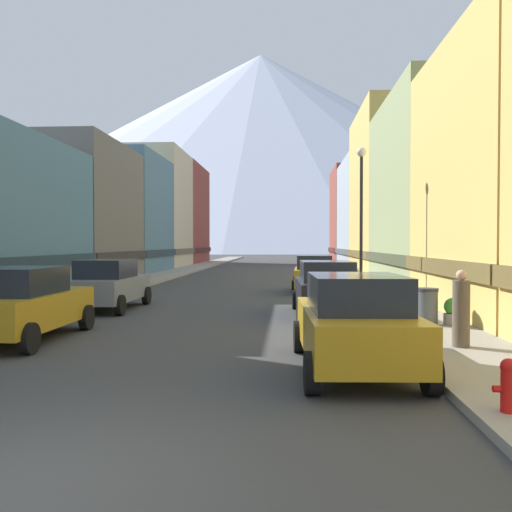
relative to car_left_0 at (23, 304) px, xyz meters
The scene contains 22 objects.
ground_plane 8.61m from the car_left_0, 63.66° to the right, with size 400.00×400.00×0.00m, color #3B3B3B.
sidewalk_left 27.45m from the car_left_0, 95.12° to the left, with size 2.50×100.00×0.15m, color gray.
sidewalk_right 29.13m from the car_left_0, 69.81° to the left, with size 2.50×100.00×0.15m, color gray.
storefront_left_2 21.57m from the car_left_0, 111.58° to the left, with size 8.59×9.71×8.42m.
storefront_left_3 31.03m from the car_left_0, 105.41° to the left, with size 9.28×9.75×9.28m.
storefront_left_4 40.34m from the car_left_0, 100.86° to the left, with size 8.00×9.41×11.26m.
storefront_left_5 50.77m from the car_left_0, 98.14° to the left, with size 7.22×11.96×11.32m.
storefront_right_2 21.92m from the car_left_0, 45.69° to the left, with size 7.87×11.35×9.73m.
storefront_right_3 31.52m from the car_left_0, 59.01° to the left, with size 9.78×11.12×11.73m.
storefront_right_4 41.04m from the car_left_0, 68.70° to the left, with size 7.37×11.48×9.96m.
storefront_right_5 51.77m from the car_left_0, 71.87° to the left, with size 9.81×9.72×10.72m.
car_left_0 is the anchor object (origin of this frame).
car_left_1 6.20m from the car_left_0, 90.00° to the left, with size 2.06×4.40×1.78m.
car_right_0 8.05m from the car_left_0, 19.25° to the right, with size 2.22×4.47×1.78m.
car_right_1 9.14m from the car_left_0, 33.70° to the left, with size 2.19×4.46×1.78m.
car_right_2 15.46m from the car_left_0, 60.56° to the left, with size 2.17×4.45×1.78m.
fire_hydrant_near 10.76m from the car_left_0, 30.62° to the right, with size 0.40×0.22×0.70m.
trash_bin_right 10.41m from the car_left_0, 12.79° to the left, with size 0.59×0.59×0.98m.
potted_plant_2 11.03m from the car_left_0, 11.44° to the left, with size 0.48×0.48×0.73m.
pedestrian_0 10.09m from the car_left_0, ahead, with size 0.36×0.36×1.64m.
streetlamp_right 12.73m from the car_left_0, 42.22° to the left, with size 0.36×0.36×5.86m.
mountain_backdrop 256.59m from the car_left_0, 91.73° to the left, with size 303.34×303.34×93.70m, color silver.
Camera 1 is at (2.60, -5.00, 2.35)m, focal length 38.17 mm.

